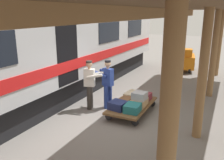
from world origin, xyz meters
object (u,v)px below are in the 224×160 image
at_px(luggage_cart, 132,105).
at_px(suitcase_navy_fabric, 118,105).
at_px(suitcase_burgundy_valise, 145,97).
at_px(suitcase_tan_vintage, 139,102).
at_px(baggage_tug, 184,60).
at_px(train_car, 33,48).
at_px(porter_by_door, 90,83).
at_px(suitcase_cream_canvas, 132,95).
at_px(porter_in_overalls, 107,82).
at_px(suitcase_brown_leather, 125,101).
at_px(suitcase_teal_softside, 133,108).
at_px(suitcase_gray_aluminum, 140,96).

bearing_deg(luggage_cart, suitcase_navy_fabric, 67.10).
bearing_deg(suitcase_burgundy_valise, suitcase_tan_vintage, 90.00).
xyz_separation_m(suitcase_tan_vintage, baggage_tug, (-0.17, -7.02, 0.21)).
xyz_separation_m(train_car, suitcase_navy_fabric, (-3.26, -0.12, -1.63)).
bearing_deg(suitcase_burgundy_valise, porter_by_door, 26.75).
distance_m(suitcase_cream_canvas, porter_in_overalls, 1.02).
bearing_deg(suitcase_cream_canvas, suitcase_brown_leather, 90.00).
xyz_separation_m(suitcase_cream_canvas, baggage_tug, (-0.66, -6.43, 0.22)).
bearing_deg(porter_by_door, suitcase_burgundy_valise, -153.25).
xyz_separation_m(train_car, suitcase_burgundy_valise, (-3.76, -1.30, -1.63)).
bearing_deg(train_car, porter_by_door, -167.91).
xyz_separation_m(suitcase_teal_softside, porter_in_overalls, (1.21, -0.66, 0.50)).
distance_m(suitcase_burgundy_valise, suitcase_brown_leather, 0.77).
bearing_deg(train_car, porter_in_overalls, -162.83).
relative_size(luggage_cart, suitcase_brown_leather, 4.04).
distance_m(porter_in_overalls, baggage_tug, 7.09).
relative_size(porter_by_door, baggage_tug, 0.91).
bearing_deg(suitcase_brown_leather, suitcase_tan_vintage, 180.00).
distance_m(suitcase_burgundy_valise, porter_by_door, 1.97).
height_order(suitcase_cream_canvas, porter_in_overalls, porter_in_overalls).
distance_m(suitcase_gray_aluminum, porter_by_door, 1.76).
height_order(suitcase_navy_fabric, porter_in_overalls, porter_in_overalls).
distance_m(suitcase_brown_leather, porter_in_overalls, 0.89).
distance_m(suitcase_navy_fabric, suitcase_gray_aluminum, 0.79).
height_order(suitcase_burgundy_valise, suitcase_brown_leather, suitcase_burgundy_valise).
bearing_deg(suitcase_tan_vintage, suitcase_navy_fabric, 49.81).
bearing_deg(suitcase_gray_aluminum, luggage_cart, -6.76).
bearing_deg(luggage_cart, suitcase_cream_canvas, -67.10).
xyz_separation_m(suitcase_teal_softside, suitcase_burgundy_valise, (0.00, -1.17, -0.00)).
bearing_deg(porter_in_overalls, suitcase_tan_vintage, 176.42).
relative_size(luggage_cart, porter_in_overalls, 1.25).
relative_size(suitcase_burgundy_valise, baggage_tug, 0.26).
height_order(suitcase_tan_vintage, suitcase_brown_leather, suitcase_tan_vintage).
height_order(suitcase_burgundy_valise, baggage_tug, baggage_tug).
relative_size(suitcase_gray_aluminum, baggage_tug, 0.23).
distance_m(suitcase_navy_fabric, suitcase_brown_leather, 0.59).
relative_size(suitcase_cream_canvas, suitcase_brown_leather, 1.21).
height_order(luggage_cart, suitcase_tan_vintage, suitcase_tan_vintage).
bearing_deg(suitcase_brown_leather, suitcase_burgundy_valise, -130.19).
relative_size(train_car, suitcase_navy_fabric, 34.22).
height_order(luggage_cart, suitcase_navy_fabric, suitcase_navy_fabric).
height_order(suitcase_tan_vintage, baggage_tug, baggage_tug).
bearing_deg(suitcase_brown_leather, luggage_cart, 180.00).
distance_m(train_car, suitcase_gray_aluminum, 4.09).
height_order(suitcase_tan_vintage, porter_in_overalls, porter_in_overalls).
xyz_separation_m(suitcase_cream_canvas, suitcase_gray_aluminum, (-0.52, 0.62, 0.25)).
xyz_separation_m(suitcase_gray_aluminum, porter_by_door, (1.72, 0.24, 0.27)).
bearing_deg(baggage_tug, suitcase_teal_softside, 88.75).
xyz_separation_m(train_car, suitcase_gray_aluminum, (-3.78, -0.68, -1.40)).
xyz_separation_m(suitcase_tan_vintage, suitcase_brown_leather, (0.50, 0.00, -0.03)).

